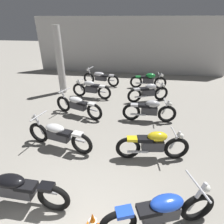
# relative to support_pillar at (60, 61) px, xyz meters

# --- Properties ---
(back_wall) EXTENTS (12.74, 0.24, 3.60)m
(back_wall) POSITION_rel_support_pillar_xyz_m (3.03, 4.34, 0.20)
(back_wall) COLOR #BCBAB7
(back_wall) RESTS_ON ground
(support_pillar) EXTENTS (0.36, 0.36, 3.20)m
(support_pillar) POSITION_rel_support_pillar_xyz_m (0.00, 0.00, 0.00)
(support_pillar) COLOR #BCBAB7
(support_pillar) RESTS_ON ground
(motorcycle_left_row_0) EXTENTS (2.17, 0.68, 0.97)m
(motorcycle_left_row_0) POSITION_rel_support_pillar_xyz_m (1.64, -6.33, -1.15)
(motorcycle_left_row_0) COLOR black
(motorcycle_left_row_0) RESTS_ON ground
(motorcycle_left_row_1) EXTENTS (2.14, 0.76, 0.97)m
(motorcycle_left_row_1) POSITION_rel_support_pillar_xyz_m (1.68, -4.43, -1.15)
(motorcycle_left_row_1) COLOR black
(motorcycle_left_row_1) RESTS_ON ground
(motorcycle_left_row_2) EXTENTS (2.09, 0.93, 0.97)m
(motorcycle_left_row_2) POSITION_rel_support_pillar_xyz_m (1.60, -2.39, -1.15)
(motorcycle_left_row_2) COLOR black
(motorcycle_left_row_2) RESTS_ON ground
(motorcycle_left_row_3) EXTENTS (1.97, 0.50, 0.88)m
(motorcycle_left_row_3) POSITION_rel_support_pillar_xyz_m (1.65, -0.55, -1.14)
(motorcycle_left_row_3) COLOR black
(motorcycle_left_row_3) RESTS_ON ground
(motorcycle_left_row_4) EXTENTS (2.15, 0.70, 0.97)m
(motorcycle_left_row_4) POSITION_rel_support_pillar_xyz_m (1.71, 1.35, -1.15)
(motorcycle_left_row_4) COLOR black
(motorcycle_left_row_4) RESTS_ON ground
(motorcycle_right_row_0) EXTENTS (2.07, 0.97, 0.97)m
(motorcycle_right_row_0) POSITION_rel_support_pillar_xyz_m (4.41, -6.39, -1.15)
(motorcycle_right_row_0) COLOR black
(motorcycle_right_row_0) RESTS_ON ground
(motorcycle_right_row_1) EXTENTS (1.97, 0.58, 0.88)m
(motorcycle_right_row_1) POSITION_rel_support_pillar_xyz_m (4.37, -4.49, -1.14)
(motorcycle_right_row_1) COLOR black
(motorcycle_right_row_1) RESTS_ON ground
(motorcycle_right_row_2) EXTENTS (1.97, 0.48, 0.88)m
(motorcycle_right_row_2) POSITION_rel_support_pillar_xyz_m (4.34, -2.43, -1.14)
(motorcycle_right_row_2) COLOR black
(motorcycle_right_row_2) RESTS_ON ground
(motorcycle_right_row_3) EXTENTS (1.88, 0.81, 0.88)m
(motorcycle_right_row_3) POSITION_rel_support_pillar_xyz_m (4.34, -0.58, -1.14)
(motorcycle_right_row_3) COLOR black
(motorcycle_right_row_3) RESTS_ON ground
(motorcycle_right_row_4) EXTENTS (1.97, 0.48, 0.88)m
(motorcycle_right_row_4) POSITION_rel_support_pillar_xyz_m (4.39, 1.24, -1.14)
(motorcycle_right_row_4) COLOR black
(motorcycle_right_row_4) RESTS_ON ground
(traffic_cone) EXTENTS (0.32, 0.32, 0.54)m
(traffic_cone) POSITION_rel_support_pillar_xyz_m (3.26, -6.67, -1.34)
(traffic_cone) COLOR orange
(traffic_cone) RESTS_ON ground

